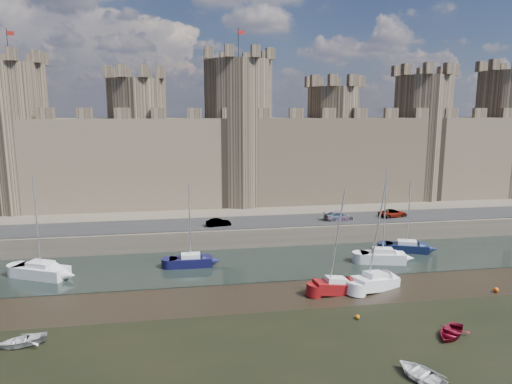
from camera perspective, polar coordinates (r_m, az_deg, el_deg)
ground at (r=32.60m, az=5.77°, el=-22.78°), size 160.00×160.00×0.00m
water_channel at (r=53.87m, az=-0.94°, el=-8.98°), size 160.00×12.00×0.08m
quay at (r=88.22m, az=-4.37°, el=-0.62°), size 160.00×60.00×2.50m
road at (r=62.67m, az=-2.29°, el=-3.84°), size 160.00×7.00×0.10m
castle at (r=74.91m, az=-4.16°, el=5.52°), size 108.50×11.00×29.00m
car_1 at (r=60.78m, az=-4.72°, el=-3.83°), size 3.40×1.60×1.08m
car_2 at (r=65.01m, az=10.35°, el=-2.97°), size 4.42×2.11×1.24m
car_3 at (r=68.74m, az=16.78°, el=-2.56°), size 4.45×2.58×1.17m
sailboat_0 at (r=54.54m, az=-25.28°, el=-8.85°), size 6.28×4.54×10.97m
sailboat_1 at (r=53.27m, az=-8.16°, el=-8.48°), size 4.80×1.93×9.56m
sailboat_2 at (r=55.97m, az=15.54°, el=-7.73°), size 5.40×3.13×10.96m
sailboat_3 at (r=61.12m, az=18.32°, el=-6.50°), size 5.53×3.72×9.05m
sailboat_4 at (r=46.27m, az=9.92°, el=-11.48°), size 4.59×2.20×10.36m
sailboat_5 at (r=48.12m, az=14.66°, el=-10.75°), size 5.55×3.87×11.16m
dinghy_2 at (r=34.60m, az=19.92°, el=-20.57°), size 3.71×4.16×0.71m
dinghy_4 at (r=40.80m, az=23.17°, el=-15.89°), size 3.99×3.89×0.68m
dinghy_6 at (r=40.68m, az=-27.22°, el=-16.25°), size 4.02×3.27×0.73m
buoy_1 at (r=41.56m, az=12.57°, el=-14.99°), size 0.41×0.41×0.41m
buoy_3 at (r=51.78m, az=27.81°, el=-10.75°), size 0.50×0.50×0.50m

